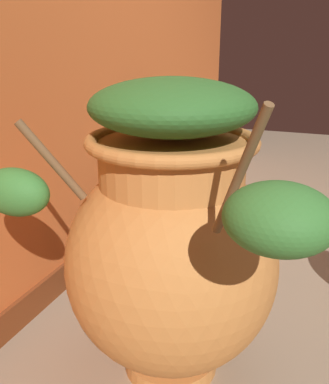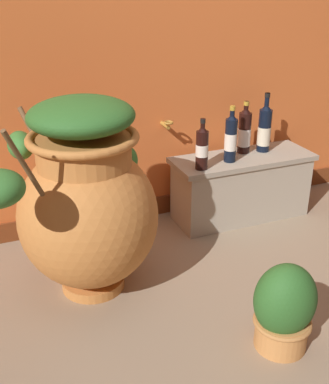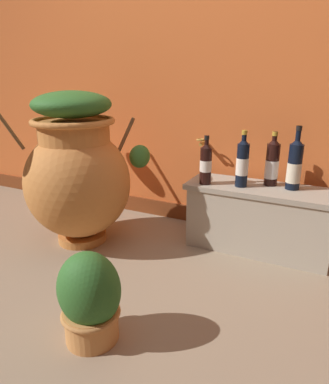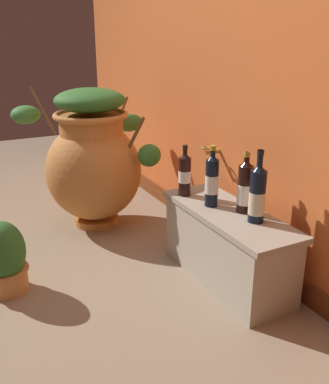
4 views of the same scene
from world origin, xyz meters
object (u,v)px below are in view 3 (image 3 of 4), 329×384
at_px(wine_bottle_back, 242,162).
at_px(wine_bottle_middle, 295,165).
at_px(terracotta_urn, 77,171).
at_px(wine_bottle_left, 272,163).
at_px(wine_bottle_right, 206,163).
at_px(potted_shrub, 90,299).

bearing_deg(wine_bottle_back, wine_bottle_middle, 15.91).
height_order(terracotta_urn, wine_bottle_left, terracotta_urn).
height_order(terracotta_urn, wine_bottle_middle, terracotta_urn).
bearing_deg(wine_bottle_back, wine_bottle_right, -167.37).
bearing_deg(wine_bottle_right, wine_bottle_left, 22.45).
bearing_deg(wine_bottle_right, wine_bottle_back, 12.63).
distance_m(wine_bottle_left, wine_bottle_right, 0.38).
height_order(wine_bottle_left, wine_bottle_right, wine_bottle_left).
xyz_separation_m(wine_bottle_right, wine_bottle_back, (0.20, 0.05, 0.01)).
xyz_separation_m(wine_bottle_back, potted_shrub, (-0.31, -1.03, -0.35)).
bearing_deg(wine_bottle_middle, wine_bottle_left, 170.03).
relative_size(wine_bottle_middle, potted_shrub, 0.93).
xyz_separation_m(wine_bottle_middle, wine_bottle_right, (-0.48, -0.12, -0.01)).
bearing_deg(wine_bottle_middle, wine_bottle_right, -165.48).
bearing_deg(potted_shrub, wine_bottle_middle, 62.01).
xyz_separation_m(terracotta_urn, potted_shrub, (0.61, -0.69, -0.27)).
bearing_deg(terracotta_urn, wine_bottle_right, 22.07).
distance_m(wine_bottle_left, potted_shrub, 1.27).
bearing_deg(wine_bottle_left, terracotta_urn, -157.80).
height_order(wine_bottle_middle, potted_shrub, wine_bottle_middle).
relative_size(wine_bottle_left, potted_shrub, 0.82).
distance_m(wine_bottle_middle, wine_bottle_back, 0.28).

